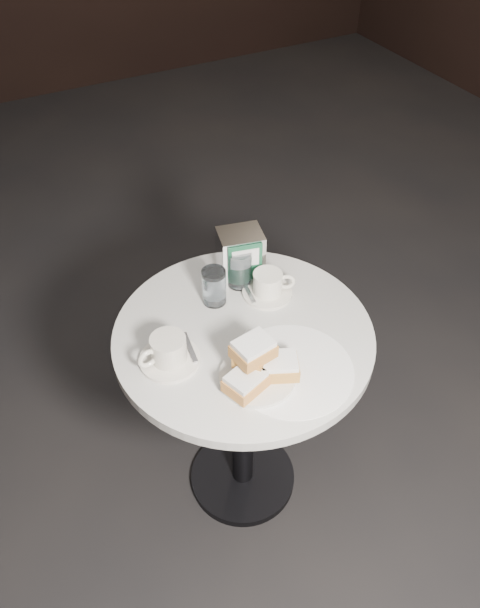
% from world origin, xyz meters
% --- Properties ---
extents(ground, '(7.00, 7.00, 0.00)m').
position_xyz_m(ground, '(0.00, 0.00, 0.00)').
color(ground, black).
rests_on(ground, ground).
extents(cafe_table, '(0.70, 0.70, 0.74)m').
position_xyz_m(cafe_table, '(0.00, 0.00, 0.55)').
color(cafe_table, black).
rests_on(cafe_table, ground).
extents(sugar_spill, '(0.38, 0.38, 0.00)m').
position_xyz_m(sugar_spill, '(0.05, -0.17, 0.75)').
color(sugar_spill, white).
rests_on(sugar_spill, cafe_table).
extents(beignet_plate, '(0.21, 0.19, 0.12)m').
position_xyz_m(beignet_plate, '(-0.04, -0.16, 0.79)').
color(beignet_plate, silver).
rests_on(beignet_plate, cafe_table).
extents(coffee_cup_left, '(0.17, 0.17, 0.08)m').
position_xyz_m(coffee_cup_left, '(-0.22, -0.00, 0.78)').
color(coffee_cup_left, silver).
rests_on(coffee_cup_left, cafe_table).
extents(coffee_cup_right, '(0.19, 0.19, 0.07)m').
position_xyz_m(coffee_cup_right, '(0.13, 0.10, 0.78)').
color(coffee_cup_right, silver).
rests_on(coffee_cup_right, cafe_table).
extents(water_glass_left, '(0.08, 0.08, 0.11)m').
position_xyz_m(water_glass_left, '(-0.02, 0.14, 0.80)').
color(water_glass_left, white).
rests_on(water_glass_left, cafe_table).
extents(water_glass_right, '(0.09, 0.09, 0.12)m').
position_xyz_m(water_glass_right, '(0.08, 0.18, 0.80)').
color(water_glass_right, white).
rests_on(water_glass_right, cafe_table).
extents(napkin_dispenser, '(0.14, 0.13, 0.15)m').
position_xyz_m(napkin_dispenser, '(0.10, 0.22, 0.82)').
color(napkin_dispenser, silver).
rests_on(napkin_dispenser, cafe_table).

